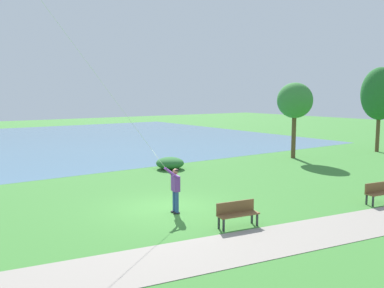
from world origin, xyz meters
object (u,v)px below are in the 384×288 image
at_px(park_bench_far_walkway, 380,191).
at_px(lakeside_shrub, 170,163).
at_px(tree_treeline_left, 380,94).
at_px(park_bench_near_walkway, 237,212).
at_px(person_kite_flyer, 175,186).
at_px(tree_horizon_far, 295,101).

xyz_separation_m(park_bench_far_walkway, lakeside_shrub, (-11.75, -2.91, -0.15)).
bearing_deg(lakeside_shrub, tree_treeline_left, 79.73).
bearing_deg(park_bench_near_walkway, tree_treeline_left, 109.16).
distance_m(park_bench_near_walkway, lakeside_shrub, 11.29).
relative_size(person_kite_flyer, park_bench_near_walkway, 1.18).
bearing_deg(park_bench_far_walkway, lakeside_shrub, -166.09).
bearing_deg(person_kite_flyer, tree_horizon_far, 114.50).
bearing_deg(person_kite_flyer, park_bench_near_walkway, 18.00).
distance_m(person_kite_flyer, tree_horizon_far, 16.03).
xyz_separation_m(park_bench_near_walkway, tree_horizon_far, (-9.13, 13.48, 3.52)).
height_order(park_bench_far_walkway, tree_horizon_far, tree_horizon_far).
bearing_deg(person_kite_flyer, tree_treeline_left, 102.24).
bearing_deg(tree_treeline_left, person_kite_flyer, -77.76).
bearing_deg(park_bench_far_walkway, person_kite_flyer, -116.08).
xyz_separation_m(person_kite_flyer, lakeside_shrub, (-7.96, 4.83, -0.68)).
height_order(tree_treeline_left, lakeside_shrub, tree_treeline_left).
bearing_deg(person_kite_flyer, lakeside_shrub, 148.73).
xyz_separation_m(tree_treeline_left, tree_horizon_far, (-1.72, -7.87, -0.49)).
xyz_separation_m(park_bench_far_walkway, tree_treeline_left, (-8.61, 14.45, 4.02)).
distance_m(park_bench_near_walkway, tree_treeline_left, 22.96).
height_order(park_bench_far_walkway, tree_treeline_left, tree_treeline_left).
relative_size(park_bench_far_walkway, tree_horizon_far, 0.29).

